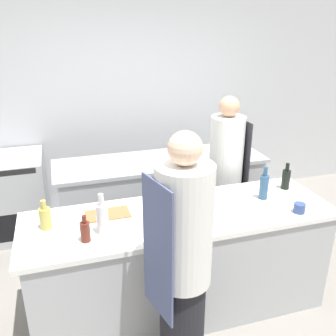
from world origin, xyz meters
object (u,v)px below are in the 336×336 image
(bottle_vinegar, at_px, (286,179))
(bowl_prep_small, at_px, (187,211))
(chef_at_stove, at_px, (225,177))
(cup, at_px, (299,208))
(bottle_sauce, at_px, (45,217))
(bottle_olive_oil, at_px, (264,186))
(bowl_mixing_large, at_px, (166,197))
(oven_range, at_px, (11,196))
(bottle_cooking_oil, at_px, (181,191))
(bottle_water, at_px, (102,218))
(chef_at_prep_near, at_px, (182,269))
(bottle_wine, at_px, (85,231))

(bottle_vinegar, height_order, bowl_prep_small, bottle_vinegar)
(chef_at_stove, distance_m, bottle_vinegar, 0.66)
(chef_at_stove, relative_size, cup, 18.50)
(chef_at_stove, distance_m, bottle_sauce, 1.85)
(bottle_olive_oil, relative_size, bottle_vinegar, 1.19)
(bowl_prep_small, bearing_deg, bowl_mixing_large, 108.34)
(oven_range, height_order, bottle_cooking_oil, bottle_cooking_oil)
(bottle_water, bearing_deg, bowl_prep_small, 4.91)
(bowl_mixing_large, bearing_deg, bottle_cooking_oil, -39.55)
(chef_at_prep_near, distance_m, bottle_wine, 0.72)
(chef_at_prep_near, relative_size, chef_at_stove, 1.07)
(oven_range, relative_size, bottle_olive_oil, 3.19)
(oven_range, xyz_separation_m, bowl_prep_small, (1.48, -1.76, 0.49))
(chef_at_prep_near, bearing_deg, bowl_mixing_large, -24.22)
(bottle_olive_oil, bearing_deg, bottle_cooking_oil, 172.26)
(bottle_water, relative_size, bowl_prep_small, 1.26)
(bottle_wine, bearing_deg, cup, -2.63)
(bottle_cooking_oil, bearing_deg, bottle_wine, -157.99)
(chef_at_stove, distance_m, bowl_prep_small, 1.03)
(oven_range, xyz_separation_m, bottle_water, (0.83, -1.82, 0.57))
(chef_at_prep_near, bearing_deg, bottle_vinegar, -71.21)
(chef_at_stove, bearing_deg, bottle_olive_oil, 2.33)
(bottle_sauce, relative_size, bowl_mixing_large, 1.39)
(bottle_water, bearing_deg, cup, -5.59)
(bottle_cooking_oil, relative_size, bowl_prep_small, 1.25)
(bottle_sauce, bearing_deg, bottle_wine, -44.36)
(bottle_vinegar, distance_m, bowl_prep_small, 1.03)
(bottle_wine, bearing_deg, chef_at_prep_near, -41.22)
(bottle_water, relative_size, bowl_mixing_large, 1.89)
(oven_range, height_order, cup, cup)
(chef_at_prep_near, bearing_deg, bottle_sauce, 33.38)
(bottle_wine, distance_m, bottle_sauce, 0.36)
(oven_range, xyz_separation_m, chef_at_prep_near, (1.24, -2.36, 0.44))
(bottle_sauce, xyz_separation_m, bowl_prep_small, (1.04, -0.12, -0.05))
(chef_at_prep_near, bearing_deg, bottle_wine, 34.44)
(bottle_vinegar, bearing_deg, bottle_olive_oil, -157.76)
(bottle_sauce, xyz_separation_m, bowl_mixing_large, (0.95, 0.16, -0.05))
(bowl_mixing_large, bearing_deg, chef_at_stove, 31.89)
(chef_at_stove, distance_m, bowl_mixing_large, 0.92)
(oven_range, xyz_separation_m, cup, (2.34, -1.97, 0.49))
(bottle_cooking_oil, xyz_separation_m, cup, (0.85, -0.40, -0.08))
(bottle_sauce, bearing_deg, bowl_prep_small, -6.78)
(bottle_water, xyz_separation_m, cup, (1.52, -0.15, -0.08))
(bottle_vinegar, distance_m, bottle_sauce, 2.05)
(bottle_sauce, xyz_separation_m, cup, (1.90, -0.33, -0.05))
(bottle_wine, xyz_separation_m, bowl_prep_small, (0.79, 0.13, -0.04))
(bowl_mixing_large, xyz_separation_m, bowl_prep_small, (0.09, -0.28, -0.00))
(oven_range, bearing_deg, bottle_vinegar, -31.78)
(cup, bearing_deg, bowl_prep_small, 166.60)
(oven_range, bearing_deg, bottle_cooking_oil, -46.36)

